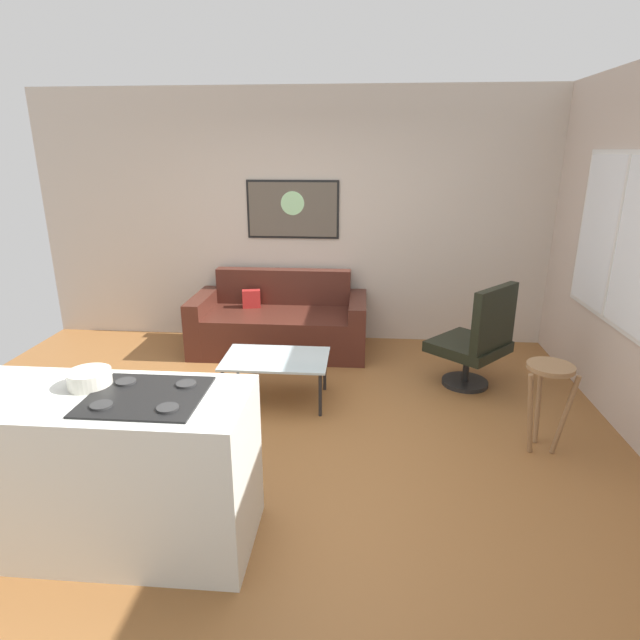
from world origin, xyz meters
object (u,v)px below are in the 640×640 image
Objects in this scene: bar_stool at (548,385)px; mixing_bowl at (90,379)px; wall_painting at (293,209)px; coffee_table at (276,361)px; couch at (280,325)px; armchair at (477,340)px.

bar_stool is 3.05m from mixing_bowl.
bar_stool is 2.94× the size of mixing_bowl.
coffee_table is at bearing -87.96° from wall_painting.
couch is 1.30m from wall_painting.
armchair is at bearing 39.99° from mixing_bowl.
couch is 8.17× the size of mixing_bowl.
couch is 2.08× the size of coffee_table.
wall_painting is at bearing 92.04° from coffee_table.
mixing_bowl is at bearing -101.11° from wall_painting.
armchair is 1.47× the size of bar_stool.
bar_stool is at bearing -39.96° from couch.
coffee_table is 1.86m from armchair.
mixing_bowl is (-0.56, -2.96, 0.66)m from couch.
armchair is (1.81, 0.42, 0.10)m from coffee_table.
coffee_table is 0.88× the size of wall_painting.
armchair is at bearing -34.20° from wall_painting.
armchair is at bearing 13.17° from coffee_table.
coffee_table is 2.04m from wall_painting.
mixing_bowl is at bearing -113.12° from coffee_table.
couch is at bearing 97.47° from coffee_table.
couch is at bearing 140.04° from bar_stool.
mixing_bowl is at bearing -100.74° from couch.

